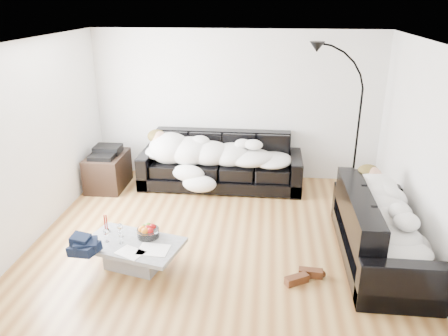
# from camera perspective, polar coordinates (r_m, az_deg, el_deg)

# --- Properties ---
(ground) EXTENTS (5.00, 5.00, 0.00)m
(ground) POSITION_cam_1_polar(r_m,az_deg,el_deg) (6.10, -0.31, -8.92)
(ground) COLOR brown
(ground) RESTS_ON ground
(wall_back) EXTENTS (5.00, 0.02, 2.60)m
(wall_back) POSITION_cam_1_polar(r_m,az_deg,el_deg) (7.71, 1.57, 8.08)
(wall_back) COLOR silver
(wall_back) RESTS_ON ground
(wall_left) EXTENTS (0.02, 4.50, 2.60)m
(wall_left) POSITION_cam_1_polar(r_m,az_deg,el_deg) (6.33, -23.46, 3.27)
(wall_left) COLOR silver
(wall_left) RESTS_ON ground
(wall_right) EXTENTS (0.02, 4.50, 2.60)m
(wall_right) POSITION_cam_1_polar(r_m,az_deg,el_deg) (5.84, 24.83, 1.61)
(wall_right) COLOR silver
(wall_right) RESTS_ON ground
(ceiling) EXTENTS (5.00, 5.00, 0.00)m
(ceiling) POSITION_cam_1_polar(r_m,az_deg,el_deg) (5.28, -0.36, 16.18)
(ceiling) COLOR white
(ceiling) RESTS_ON ground
(sofa_back) EXTENTS (2.75, 0.95, 0.90)m
(sofa_back) POSITION_cam_1_polar(r_m,az_deg,el_deg) (7.50, -0.43, 0.89)
(sofa_back) COLOR black
(sofa_back) RESTS_ON ground
(sofa_right) EXTENTS (0.93, 2.16, 0.88)m
(sofa_right) POSITION_cam_1_polar(r_m,az_deg,el_deg) (5.76, 20.02, -7.34)
(sofa_right) COLOR black
(sofa_right) RESTS_ON ground
(sleeper_back) EXTENTS (2.33, 0.80, 0.47)m
(sleeper_back) POSITION_cam_1_polar(r_m,az_deg,el_deg) (7.38, -0.48, 2.23)
(sleeper_back) COLOR white
(sleeper_back) RESTS_ON sofa_back
(sleeper_right) EXTENTS (0.78, 1.85, 0.45)m
(sleeper_right) POSITION_cam_1_polar(r_m,az_deg,el_deg) (5.67, 20.29, -5.49)
(sleeper_right) COLOR white
(sleeper_right) RESTS_ON sofa_right
(teal_cushion) EXTENTS (0.42, 0.38, 0.20)m
(teal_cushion) POSITION_cam_1_polar(r_m,az_deg,el_deg) (6.22, 18.48, -2.09)
(teal_cushion) COLOR #0C5949
(teal_cushion) RESTS_ON sofa_right
(coffee_table) EXTENTS (1.29, 0.94, 0.34)m
(coffee_table) POSITION_cam_1_polar(r_m,az_deg,el_deg) (5.51, -11.73, -11.02)
(coffee_table) COLOR #939699
(coffee_table) RESTS_ON ground
(fruit_bowl) EXTENTS (0.31, 0.31, 0.17)m
(fruit_bowl) POSITION_cam_1_polar(r_m,az_deg,el_deg) (5.47, -9.91, -8.06)
(fruit_bowl) COLOR white
(fruit_bowl) RESTS_ON coffee_table
(wine_glass_a) EXTENTS (0.08, 0.08, 0.18)m
(wine_glass_a) POSITION_cam_1_polar(r_m,az_deg,el_deg) (5.54, -13.39, -7.92)
(wine_glass_a) COLOR white
(wine_glass_a) RESTS_ON coffee_table
(wine_glass_b) EXTENTS (0.08, 0.08, 0.17)m
(wine_glass_b) POSITION_cam_1_polar(r_m,az_deg,el_deg) (5.47, -15.16, -8.50)
(wine_glass_b) COLOR white
(wine_glass_b) RESTS_ON coffee_table
(wine_glass_c) EXTENTS (0.08, 0.08, 0.16)m
(wine_glass_c) POSITION_cam_1_polar(r_m,az_deg,el_deg) (5.40, -13.33, -8.80)
(wine_glass_c) COLOR white
(wine_glass_c) RESTS_ON coffee_table
(candle_left) EXTENTS (0.04, 0.04, 0.22)m
(candle_left) POSITION_cam_1_polar(r_m,az_deg,el_deg) (5.69, -15.30, -6.99)
(candle_left) COLOR maroon
(candle_left) RESTS_ON coffee_table
(candle_right) EXTENTS (0.04, 0.04, 0.21)m
(candle_right) POSITION_cam_1_polar(r_m,az_deg,el_deg) (5.70, -15.06, -6.96)
(candle_right) COLOR maroon
(candle_right) RESTS_ON coffee_table
(newspaper_a) EXTENTS (0.37, 0.29, 0.01)m
(newspaper_a) POSITION_cam_1_polar(r_m,az_deg,el_deg) (5.23, -9.21, -10.46)
(newspaper_a) COLOR silver
(newspaper_a) RESTS_ON coffee_table
(newspaper_b) EXTENTS (0.38, 0.33, 0.01)m
(newspaper_b) POSITION_cam_1_polar(r_m,az_deg,el_deg) (5.23, -12.14, -10.71)
(newspaper_b) COLOR silver
(newspaper_b) RESTS_ON coffee_table
(navy_jacket) EXTENTS (0.35, 0.30, 0.17)m
(navy_jacket) POSITION_cam_1_polar(r_m,az_deg,el_deg) (5.31, -17.67, -8.84)
(navy_jacket) COLOR black
(navy_jacket) RESTS_ON coffee_table
(shoes) EXTENTS (0.56, 0.48, 0.11)m
(shoes) POSITION_cam_1_polar(r_m,az_deg,el_deg) (5.32, 10.32, -13.71)
(shoes) COLOR #472311
(shoes) RESTS_ON ground
(av_cabinet) EXTENTS (0.59, 0.86, 0.59)m
(av_cabinet) POSITION_cam_1_polar(r_m,az_deg,el_deg) (7.76, -14.92, -0.36)
(av_cabinet) COLOR black
(av_cabinet) RESTS_ON ground
(stereo) EXTENTS (0.45, 0.35, 0.13)m
(stereo) POSITION_cam_1_polar(r_m,az_deg,el_deg) (7.64, -15.18, 2.14)
(stereo) COLOR black
(stereo) RESTS_ON av_cabinet
(floor_lamp) EXTENTS (0.79, 0.32, 2.16)m
(floor_lamp) POSITION_cam_1_polar(r_m,az_deg,el_deg) (7.32, 17.07, 4.63)
(floor_lamp) COLOR black
(floor_lamp) RESTS_ON ground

